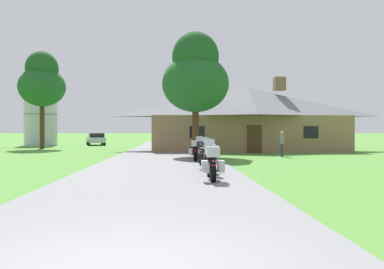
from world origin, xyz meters
name	(u,v)px	position (x,y,z in m)	size (l,w,h in m)	color
ground_plane	(164,158)	(0.00, 20.00, 0.00)	(500.00, 500.00, 0.00)	#4C8433
asphalt_driveway	(163,160)	(0.00, 18.00, 0.03)	(6.40, 80.00, 0.06)	slate
motorcycle_white_nearest_to_camera	(212,164)	(1.84, 8.50, 0.61)	(0.72, 2.08, 1.30)	black
motorcycle_red_second_in_row	(210,159)	(1.98, 10.53, 0.62)	(0.70, 2.08, 1.30)	black
motorcycle_white_third_in_row	(207,156)	(2.02, 12.76, 0.61)	(0.84, 2.08, 1.30)	black
motorcycle_black_fourth_in_row	(203,152)	(2.02, 15.13, 0.62)	(0.81, 2.07, 1.30)	black
motorcycle_red_fifth_in_row	(197,151)	(1.84, 17.26, 0.61)	(0.94, 2.07, 1.30)	black
motorcycle_red_farthest_in_row	(198,149)	(2.05, 19.36, 0.61)	(0.96, 2.07, 1.30)	black
stone_lodge	(246,118)	(6.67, 28.88, 2.71)	(16.35, 7.07, 6.15)	#896B4C
bystander_gray_shirt_near_lodge	(282,142)	(7.59, 21.21, 0.93)	(0.33, 0.52, 1.67)	navy
tree_by_lodge_front	(196,76)	(2.04, 22.01, 5.29)	(4.41, 4.41, 8.20)	#422D19
tree_left_far	(42,82)	(-11.70, 33.83, 6.26)	(4.29, 4.29, 9.10)	#422D19
metal_silo_distant	(41,110)	(-14.56, 42.32, 4.00)	(3.73, 3.73, 7.99)	#B2B7BC
parked_silver_suv_far_left	(96,139)	(-8.42, 42.73, 0.78)	(3.00, 4.92, 1.40)	#ADAFB7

